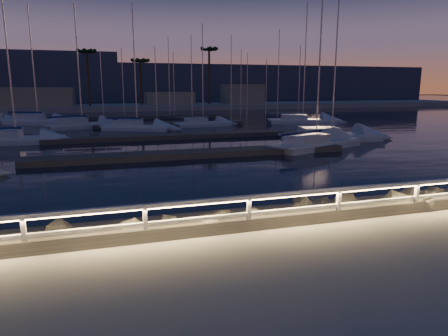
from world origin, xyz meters
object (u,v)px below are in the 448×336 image
Objects in this scene: sailboat_h at (329,136)px; sailboat_j at (80,125)px; sailboat_d at (314,143)px; sailboat_k at (202,123)px; sailboat_f at (14,139)px; guard_rail at (308,199)px; sailboat_g at (135,127)px; sailboat_l at (301,120)px; sailboat_n at (37,121)px.

sailboat_j is (-21.61, 17.31, 0.01)m from sailboat_h.
sailboat_d is 1.25× the size of sailboat_k.
sailboat_j reaches higher than sailboat_f.
guard_rail is 3.46× the size of sailboat_f.
guard_rail is at bearing -141.85° from sailboat_d.
sailboat_f is at bearing -158.13° from sailboat_k.
sailboat_l reaches higher than sailboat_g.
sailboat_g is at bearing 94.11° from guard_rail.
sailboat_f is at bearing -120.00° from sailboat_g.
sailboat_k is (18.60, 9.60, -0.04)m from sailboat_f.
sailboat_j is 0.92× the size of sailboat_l.
sailboat_f is 0.85× the size of sailboat_l.
sailboat_k is (5.53, 36.10, -0.98)m from guard_rail.
sailboat_l is at bearing 8.18° from sailboat_n.
sailboat_l is (21.10, 1.96, 0.01)m from sailboat_g.
sailboat_j is at bearing 171.28° from sailboat_g.
sailboat_j is 0.94× the size of sailboat_n.
sailboat_d is at bearing -95.83° from sailboat_l.
guard_rail is 3.02× the size of sailboat_n.
sailboat_h is at bearing 24.16° from sailboat_d.
sailboat_d is 36.49m from sailboat_n.
sailboat_d reaches higher than sailboat_j.
sailboat_d is 1.07× the size of sailboat_j.
sailboat_g is 0.87× the size of sailboat_h.
guard_rail is 29.56m from sailboat_f.
guard_rail is 2.95× the size of sailboat_l.
sailboat_h reaches higher than guard_rail.
sailboat_l is (26.94, -1.88, -0.02)m from sailboat_j.
sailboat_h is 1.11× the size of sailboat_j.
sailboat_n is at bearing 108.41° from sailboat_d.
sailboat_j reaches higher than guard_rail.
sailboat_f is 0.87× the size of sailboat_n.
sailboat_l reaches higher than sailboat_n.
sailboat_h reaches higher than sailboat_l.
guard_rail is at bearing -49.61° from sailboat_n.
sailboat_d is 21.06m from sailboat_g.
sailboat_d reaches higher than sailboat_f.
sailboat_h reaches higher than sailboat_f.
sailboat_n is at bearing 109.54° from sailboat_j.
sailboat_f is 13.03m from sailboat_g.
sailboat_k is (13.80, -1.77, -0.06)m from sailboat_j.
sailboat_k is 21.17m from sailboat_n.
sailboat_f is at bearing -132.28° from sailboat_j.
sailboat_n reaches higher than guard_rail.
sailboat_f is at bearing 135.29° from sailboat_d.
sailboat_d is 24.78m from sailboat_f.
sailboat_j is (-5.83, 3.85, 0.03)m from sailboat_g.
sailboat_g is 0.91× the size of sailboat_n.
sailboat_j is 27.00m from sailboat_l.
sailboat_g is at bearing -170.82° from sailboat_k.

